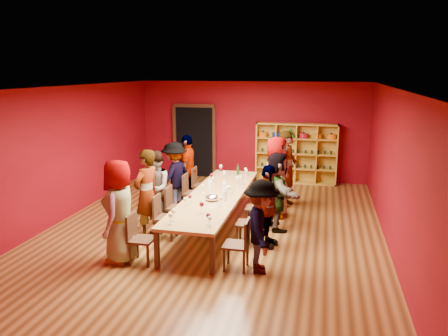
{
  "coord_description": "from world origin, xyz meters",
  "views": [
    {
      "loc": [
        2.21,
        -8.68,
        3.36
      ],
      "look_at": [
        -0.0,
        0.79,
        1.15
      ],
      "focal_mm": 35.0,
      "sensor_mm": 36.0,
      "label": 1
    }
  ],
  "objects": [
    {
      "name": "room_shell",
      "position": [
        0.0,
        0.0,
        1.5
      ],
      "size": [
        7.1,
        9.1,
        3.04
      ],
      "color": "brown",
      "rests_on": "ground"
    },
    {
      "name": "tasting_table",
      "position": [
        0.0,
        0.0,
        0.7
      ],
      "size": [
        1.1,
        4.5,
        0.75
      ],
      "color": "#A58044",
      "rests_on": "ground"
    },
    {
      "name": "doorway",
      "position": [
        -1.8,
        4.43,
        1.12
      ],
      "size": [
        1.4,
        0.17,
        2.3
      ],
      "color": "black",
      "rests_on": "ground"
    },
    {
      "name": "shelving_unit",
      "position": [
        1.4,
        4.32,
        0.98
      ],
      "size": [
        2.4,
        0.4,
        1.8
      ],
      "color": "gold",
      "rests_on": "ground"
    },
    {
      "name": "chair_person_left_0",
      "position": [
        -0.91,
        -2.0,
        0.5
      ],
      "size": [
        0.42,
        0.42,
        0.89
      ],
      "color": "#321C10",
      "rests_on": "ground"
    },
    {
      "name": "person_left_0",
      "position": [
        -1.24,
        -2.0,
        0.92
      ],
      "size": [
        0.58,
        0.95,
        1.84
      ],
      "primitive_type": "imported",
      "rotation": [
        0.0,
        0.0,
        -1.47
      ],
      "color": "#5884B5",
      "rests_on": "ground"
    },
    {
      "name": "chair_person_left_1",
      "position": [
        -0.91,
        -0.82,
        0.5
      ],
      "size": [
        0.42,
        0.42,
        0.89
      ],
      "color": "#321C10",
      "rests_on": "ground"
    },
    {
      "name": "person_left_1",
      "position": [
        -1.23,
        -0.82,
        0.91
      ],
      "size": [
        0.66,
        0.78,
        1.82
      ],
      "primitive_type": "imported",
      "rotation": [
        0.0,
        0.0,
        -1.88
      ],
      "color": "#161E3D",
      "rests_on": "ground"
    },
    {
      "name": "chair_person_left_2",
      "position": [
        -0.91,
        -0.13,
        0.5
      ],
      "size": [
        0.42,
        0.42,
        0.89
      ],
      "color": "#321C10",
      "rests_on": "ground"
    },
    {
      "name": "person_left_2",
      "position": [
        -1.32,
        -0.13,
        0.83
      ],
      "size": [
        0.69,
        0.91,
        1.65
      ],
      "primitive_type": "imported",
      "rotation": [
        0.0,
        0.0,
        -1.22
      ],
      "color": "#4F4E53",
      "rests_on": "ground"
    },
    {
      "name": "chair_person_left_3",
      "position": [
        -0.91,
        1.03,
        0.5
      ],
      "size": [
        0.42,
        0.42,
        0.89
      ],
      "color": "#321C10",
      "rests_on": "ground"
    },
    {
      "name": "person_left_3",
      "position": [
        -1.29,
        1.03,
        0.83
      ],
      "size": [
        0.74,
        1.16,
        1.66
      ],
      "primitive_type": "imported",
      "rotation": [
        0.0,
        0.0,
        -1.87
      ],
      "color": "#CE8A94",
      "rests_on": "ground"
    },
    {
      "name": "chair_person_left_4",
      "position": [
        -0.91,
        1.78,
        0.5
      ],
      "size": [
        0.42,
        0.42,
        0.89
      ],
      "color": "#321C10",
      "rests_on": "ground"
    },
    {
      "name": "person_left_4",
      "position": [
        -1.19,
        1.78,
        0.87
      ],
      "size": [
        0.53,
        1.05,
        1.73
      ],
      "primitive_type": "imported",
      "rotation": [
        0.0,
        0.0,
        -1.5
      ],
      "color": "silver",
      "rests_on": "ground"
    },
    {
      "name": "chair_person_right_0",
      "position": [
        0.91,
        -1.86,
        0.5
      ],
      "size": [
        0.42,
        0.42,
        0.89
      ],
      "color": "#321C10",
      "rests_on": "ground"
    },
    {
      "name": "person_right_0",
      "position": [
        1.26,
        -1.86,
        0.8
      ],
      "size": [
        0.63,
        1.1,
        1.6
      ],
      "primitive_type": "imported",
      "rotation": [
        0.0,
        0.0,
        1.78
      ],
      "color": "#48484D",
      "rests_on": "ground"
    },
    {
      "name": "chair_person_right_1",
      "position": [
        0.91,
        -0.77,
        0.5
      ],
      "size": [
        0.42,
        0.42,
        0.89
      ],
      "color": "#321C10",
      "rests_on": "ground"
    },
    {
      "name": "person_right_1",
      "position": [
        1.21,
        -0.77,
        0.81
      ],
      "size": [
        0.64,
        1.02,
        1.61
      ],
      "primitive_type": "imported",
      "rotation": [
        0.0,
        0.0,
        1.34
      ],
      "color": "#4B4B50",
      "rests_on": "ground"
    },
    {
      "name": "chair_person_right_2",
      "position": [
        0.91,
        0.22,
        0.5
      ],
      "size": [
        0.42,
        0.42,
        0.89
      ],
      "color": "#321C10",
      "rests_on": "ground"
    },
    {
      "name": "person_right_2",
      "position": [
        1.28,
        0.22,
        0.84
      ],
      "size": [
        1.06,
        1.6,
        1.68
      ],
      "primitive_type": "imported",
      "rotation": [
        0.0,
        0.0,
        2.0
      ],
      "color": "silver",
      "rests_on": "ground"
    },
    {
      "name": "chair_person_right_3",
      "position": [
        0.91,
        1.06,
        0.5
      ],
      "size": [
        0.42,
        0.42,
        0.89
      ],
      "color": "#321C10",
      "rests_on": "ground"
    },
    {
      "name": "person_right_3",
      "position": [
        1.17,
        1.06,
        0.94
      ],
      "size": [
        0.66,
        0.99,
        1.87
      ],
      "primitive_type": "imported",
      "rotation": [
        0.0,
        0.0,
        1.39
      ],
      "color": "#4F4F54",
      "rests_on": "ground"
    },
    {
      "name": "chair_person_right_4",
      "position": [
        0.91,
        1.95,
        0.5
      ],
      "size": [
        0.42,
        0.42,
        0.89
      ],
      "color": "#321C10",
      "rests_on": "ground"
    },
    {
      "name": "person_right_4",
      "position": [
        1.35,
        1.95,
        0.95
      ],
      "size": [
        0.62,
        0.77,
        1.9
      ],
      "primitive_type": "imported",
      "rotation": [
        0.0,
        0.0,
        1.39
      ],
      "color": "#535258",
      "rests_on": "ground"
    },
    {
      "name": "wine_glass_0",
      "position": [
        0.34,
        1.76,
        0.88
      ],
      "size": [
        0.07,
        0.07,
        0.18
      ],
      "color": "white",
      "rests_on": "tasting_table"
    },
    {
      "name": "wine_glass_1",
      "position": [
        -0.12,
        1.3,
        0.9
      ],
      "size": [
        0.08,
        0.08,
        0.2
      ],
      "color": "white",
      "rests_on": "tasting_table"
    },
    {
      "name": "wine_glass_2",
      "position": [
        -0.33,
        -0.76,
        0.88
      ],
      "size": [
        0.07,
        0.07,
        0.19
      ],
      "color": "white",
      "rests_on": "tasting_table"
    },
    {
      "name": "wine_glass_3",
      "position": [
        0.05,
        -1.27,
        0.91
      ],
      "size": [
        0.09,
        0.09,
        0.21
      ],
      "color": "white",
      "rests_on": "tasting_table"
    },
    {
      "name": "wine_glass_4",
      "position": [
        -0.11,
        -0.54,
        0.89
      ],
      "size": [
        0.08,
        0.08,
        0.19
      ],
      "color": "white",
      "rests_on": "tasting_table"
    },
    {
      "name": "wine_glass_5",
      "position": [
        0.26,
        -0.0,
        0.9
      ],
      "size": [
        0.09,
        0.09,
        0.21
      ],
      "color": "white",
      "rests_on": "tasting_table"
    },
    {
      "name": "wine_glass_6",
      "position": [
        0.13,
        0.28,
        0.91
      ],
      "size": [
        0.09,
        0.09,
        0.22
      ],
      "color": "white",
      "rests_on": "tasting_table"
    },
    {
      "name": "wine_glass_7",
      "position": [
        0.29,
        -0.76,
        0.89
      ],
      "size": [
        0.08,
        0.08,
        0.19
      ],
      "color": "white",
      "rests_on": "tasting_table"
    },
    {
      "name": "wine_glass_8",
      "position": [
        -0.26,
        0.79,
        0.88
      ],
      "size": [
        0.07,
        0.07,
        0.18
      ],
      "color": "white",
      "rests_on": "tasting_table"
    },
    {
      "name": "wine_glass_9",
      "position": [
        -0.36,
        -0.97,
        0.89
      ],
      "size": [
        0.08,
        0.08,
        0.19
      ],
      "color": "white",
      "rests_on": "tasting_table"
    },
    {
      "name": "wine_glass_10",
      "position": [
        0.33,
        -1.81,
        0.89
      ],
      "size": [
        0.08,
        0.08,
        0.2
      ],
      "color": "white",
      "rests_on": "tasting_table"
    },
    {
      "name": "wine_glass_11",
      "position": [
        -0.3,
        1.74,
        0.88
      ],
      "size": [
        0.07,
        0.07,
        0.18
      ],
      "color": "white",
      "rests_on": "tasting_table"
    },
    {
      "name": "wine_glass_12",
      "position": [
        0.3,
        0.09,
        0.88
      ],
      "size": [
        0.07,
        0.07,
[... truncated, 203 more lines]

